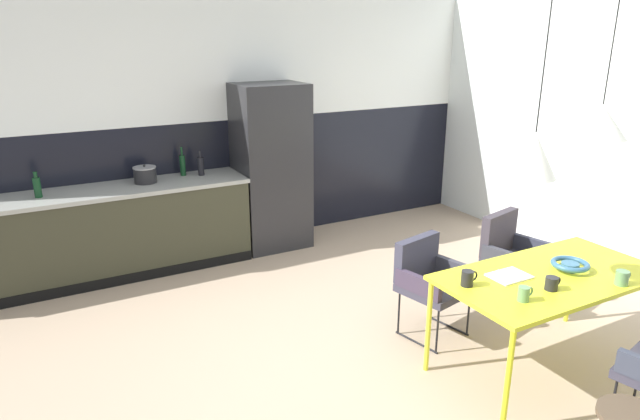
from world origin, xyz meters
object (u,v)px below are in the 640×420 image
object	(u,v)px
open_book	(509,276)
mug_glass_clear	(622,278)
fruit_bowl	(570,265)
armchair_head_of_table	(510,249)
mug_white_ceramic	(524,294)
cooking_pot	(145,175)
pendant_lamp_over_table_near	(533,155)
refrigerator_column	(271,167)
mug_tall_blue	(552,283)
bottle_wine_green	(37,187)
armchair_facing_counter	(428,275)
bottle_oil_tall	(183,165)
mug_dark_espresso	(468,278)
bottle_spice_small	(201,166)
pendant_lamp_over_table_far	(601,121)
dining_table	(551,280)

from	to	relation	value
open_book	mug_glass_clear	bearing A→B (deg)	-38.34
fruit_bowl	armchair_head_of_table	bearing A→B (deg)	67.63
armchair_head_of_table	mug_white_ceramic	distance (m)	1.46
cooking_pot	pendant_lamp_over_table_near	bearing A→B (deg)	-61.70
refrigerator_column	mug_tall_blue	xyz separation A→B (m)	(0.51, -3.34, -0.12)
cooking_pot	refrigerator_column	bearing A→B (deg)	-2.29
refrigerator_column	bottle_wine_green	bearing A→B (deg)	-179.87
armchair_facing_counter	armchair_head_of_table	size ratio (longest dim) A/B	0.94
armchair_head_of_table	fruit_bowl	distance (m)	0.96
armchair_facing_counter	bottle_wine_green	xyz separation A→B (m)	(-2.61, 2.37, 0.49)
fruit_bowl	mug_glass_clear	world-z (taller)	mug_glass_clear
mug_white_ceramic	bottle_oil_tall	world-z (taller)	bottle_oil_tall
open_book	mug_glass_clear	distance (m)	0.71
armchair_head_of_table	mug_dark_espresso	world-z (taller)	mug_dark_espresso
refrigerator_column	pendant_lamp_over_table_near	world-z (taller)	pendant_lamp_over_table_near
armchair_head_of_table	bottle_spice_small	size ratio (longest dim) A/B	3.19
refrigerator_column	armchair_facing_counter	xyz separation A→B (m)	(0.30, -2.37, -0.40)
armchair_facing_counter	bottle_oil_tall	xyz separation A→B (m)	(-1.23, 2.53, 0.50)
bottle_oil_tall	pendant_lamp_over_table_far	xyz separation A→B (m)	(1.95, -3.31, 0.76)
cooking_pot	bottle_spice_small	world-z (taller)	bottle_spice_small
bottle_wine_green	mug_white_ceramic	bearing A→B (deg)	-52.94
bottle_oil_tall	armchair_facing_counter	bearing A→B (deg)	-64.08
pendant_lamp_over_table_near	bottle_wine_green	bearing A→B (deg)	130.52
armchair_facing_counter	mug_white_ceramic	bearing A→B (deg)	73.05
armchair_head_of_table	pendant_lamp_over_table_far	bearing A→B (deg)	62.27
armchair_facing_counter	fruit_bowl	bearing A→B (deg)	112.33
mug_tall_blue	mug_dark_espresso	size ratio (longest dim) A/B	0.97
pendant_lamp_over_table_far	armchair_head_of_table	bearing A→B (deg)	75.99
open_book	cooking_pot	size ratio (longest dim) A/B	1.19
armchair_facing_counter	mug_glass_clear	xyz separation A→B (m)	(0.68, -1.14, 0.29)
refrigerator_column	cooking_pot	bearing A→B (deg)	177.71
refrigerator_column	mug_white_ceramic	size ratio (longest dim) A/B	15.58
cooking_pot	bottle_spice_small	size ratio (longest dim) A/B	0.86
mug_white_ceramic	bottle_oil_tall	distance (m)	3.72
mug_white_ceramic	bottle_oil_tall	xyz separation A→B (m)	(-1.16, 3.53, 0.22)
armchair_head_of_table	bottle_wine_green	bearing A→B (deg)	-47.10
bottle_oil_tall	mug_glass_clear	bearing A→B (deg)	-62.55
pendant_lamp_over_table_near	pendant_lamp_over_table_far	size ratio (longest dim) A/B	1.17
dining_table	mug_dark_espresso	size ratio (longest dim) A/B	12.28
pendant_lamp_over_table_near	armchair_facing_counter	bearing A→B (deg)	96.69
armchair_facing_counter	bottle_wine_green	bearing A→B (deg)	-54.99
bottle_spice_small	pendant_lamp_over_table_near	xyz separation A→B (m)	(1.15, -3.25, 0.62)
mug_white_ceramic	bottle_wine_green	xyz separation A→B (m)	(-2.54, 3.36, 0.20)
pendant_lamp_over_table_far	bottle_spice_small	bearing A→B (deg)	118.91
armchair_head_of_table	pendant_lamp_over_table_near	size ratio (longest dim) A/B	0.64
mug_tall_blue	bottle_oil_tall	bearing A→B (deg)	112.35
mug_dark_espresso	cooking_pot	xyz separation A→B (m)	(-1.41, 3.09, 0.18)
pendant_lamp_over_table_far	cooking_pot	bearing A→B (deg)	126.44
armchair_head_of_table	mug_glass_clear	size ratio (longest dim) A/B	6.45
mug_glass_clear	bottle_oil_tall	bearing A→B (deg)	117.45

